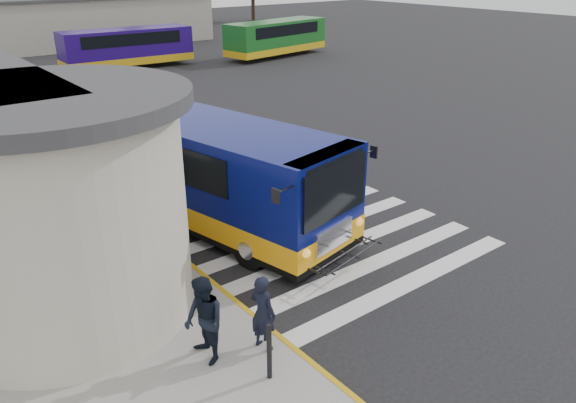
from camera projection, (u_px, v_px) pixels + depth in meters
ground at (327, 234)px, 16.02m from camera, size 140.00×140.00×0.00m
curb_strip at (135, 221)px, 16.60m from camera, size 0.12×34.00×0.16m
crosswalk at (333, 249)px, 15.16m from camera, size 8.00×5.35×0.01m
depot_building at (60, 22)px, 48.95m from camera, size 26.40×8.40×4.20m
transit_bus at (198, 171)px, 16.54m from camera, size 5.32×11.09×3.04m
pedestrian_a at (263, 313)px, 10.81m from camera, size 0.52×0.66×1.61m
pedestrian_b at (204, 321)px, 10.44m from camera, size 0.73×0.90×1.77m
bollard at (269, 352)px, 10.10m from camera, size 0.10×0.10×1.17m
far_bus_a at (127, 46)px, 39.47m from camera, size 9.15×2.92×2.33m
far_bus_b at (276, 37)px, 44.20m from camera, size 9.44×4.14×2.36m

